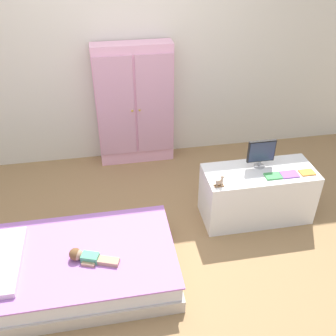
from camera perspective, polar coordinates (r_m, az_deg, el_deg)
ground_plane at (r=3.57m, az=-3.50°, el=-10.97°), size 10.00×10.00×0.02m
back_wall at (r=4.26m, az=-6.97°, el=17.98°), size 6.40×0.05×2.70m
bed at (r=3.26m, az=-13.01°, el=-13.97°), size 1.54×0.95×0.27m
pillow at (r=3.25m, az=-23.65°, el=-12.59°), size 0.32×0.68×0.05m
doll at (r=3.08m, az=-12.22°, el=-12.64°), size 0.38×0.20×0.10m
wardrobe at (r=4.35m, az=-4.95°, el=9.19°), size 0.85×0.25×1.38m
tv_stand at (r=3.76m, az=13.00°, el=-3.76°), size 1.02×0.45×0.52m
tv_monitor at (r=3.59m, az=13.64°, el=2.27°), size 0.26×0.10×0.27m
rocking_horse_toy at (r=3.33m, az=7.69°, el=-1.99°), size 0.09×0.04×0.11m
book_green at (r=3.56m, az=15.27°, el=-1.15°), size 0.14×0.10×0.01m
book_purple at (r=3.63m, az=17.52°, el=-0.90°), size 0.16×0.11×0.01m
book_orange at (r=3.70m, az=19.87°, el=-0.62°), size 0.13×0.10×0.01m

